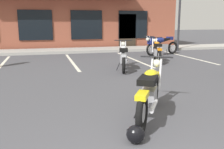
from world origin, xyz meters
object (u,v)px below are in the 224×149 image
at_px(helmet_on_pavement, 135,134).
at_px(motorcycle_blue_standard, 161,44).
at_px(motorcycle_black_cruiser, 157,51).
at_px(motorcycle_silver_naked, 123,56).
at_px(motorcycle_foreground_classic, 150,91).

bearing_deg(helmet_on_pavement, motorcycle_blue_standard, 62.53).
bearing_deg(motorcycle_black_cruiser, motorcycle_silver_naked, -144.22).
height_order(motorcycle_black_cruiser, helmet_on_pavement, motorcycle_black_cruiser).
distance_m(motorcycle_blue_standard, helmet_on_pavement, 9.87).
distance_m(motorcycle_black_cruiser, helmet_on_pavement, 7.64).
distance_m(motorcycle_black_cruiser, motorcycle_blue_standard, 2.24).
bearing_deg(motorcycle_black_cruiser, motorcycle_foreground_classic, -115.82).
xyz_separation_m(motorcycle_black_cruiser, motorcycle_silver_naked, (-1.90, -1.37, 0.00)).
distance_m(motorcycle_foreground_classic, helmet_on_pavement, 1.15).
relative_size(motorcycle_foreground_classic, motorcycle_silver_naked, 0.91).
relative_size(motorcycle_foreground_classic, motorcycle_blue_standard, 0.91).
bearing_deg(motorcycle_black_cruiser, motorcycle_blue_standard, 60.43).
xyz_separation_m(motorcycle_foreground_classic, motorcycle_blue_standard, (3.95, 7.83, 0.07)).
bearing_deg(motorcycle_silver_naked, motorcycle_foreground_classic, -101.81).
bearing_deg(helmet_on_pavement, motorcycle_foreground_classic, 56.93).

